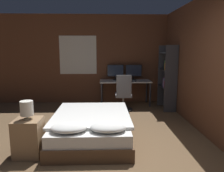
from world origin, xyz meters
The scene contains 13 objects.
ground_plane centered at (0.00, 0.00, 0.00)m, with size 20.00×20.00×0.00m, color brown.
wall_back centered at (-0.01, 4.06, 1.35)m, with size 12.00×0.08×2.70m.
wall_side_right centered at (1.90, 1.50, 1.35)m, with size 0.06×12.00×2.70m.
bed centered at (-0.30, 1.11, 0.24)m, with size 1.40×1.93×0.54m.
nightstand centered at (-1.24, 0.50, 0.29)m, with size 0.41×0.40×0.59m.
bedside_lamp centered at (-1.24, 0.50, 0.76)m, with size 0.20×0.20×0.29m.
desk centered at (0.57, 3.66, 0.65)m, with size 1.51×0.65×0.73m.
monitor_left centered at (0.28, 3.89, 0.99)m, with size 0.49×0.16×0.46m.
monitor_right centered at (0.85, 3.89, 0.99)m, with size 0.49×0.16×0.46m.
keyboard centered at (0.57, 3.44, 0.74)m, with size 0.38×0.13×0.02m.
computer_mouse centered at (0.84, 3.44, 0.75)m, with size 0.07×0.05×0.04m.
office_chair centered at (0.46, 2.98, 0.38)m, with size 0.52×0.52×0.99m.
bookshelf centered at (1.68, 3.09, 0.95)m, with size 0.34×0.74×1.76m.
Camera 1 is at (-0.05, -2.76, 1.64)m, focal length 35.00 mm.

